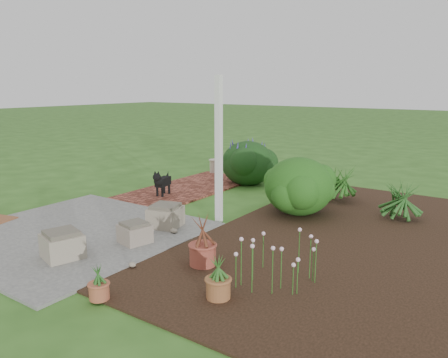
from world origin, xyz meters
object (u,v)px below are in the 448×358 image
Objects in this scene: stone_trough_near at (62,246)px; black_dog at (162,181)px; evergreen_shrub at (299,185)px; cream_ceramic_urn at (214,166)px.

stone_trough_near is 0.81× the size of black_dog.
black_dog is 2.96m from evergreen_shrub.
cream_ceramic_urn is (-0.56, 2.67, -0.14)m from black_dog.
stone_trough_near is 3.52m from black_dog.
stone_trough_near is at bearing -82.39° from black_dog.
stone_trough_near is 6.23m from cream_ceramic_urn.
black_dog is 2.73m from cream_ceramic_urn.
cream_ceramic_urn is (-1.78, 5.97, 0.01)m from stone_trough_near.
stone_trough_near is at bearing -73.40° from cream_ceramic_urn.
black_dog is at bearing -170.19° from evergreen_shrub.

